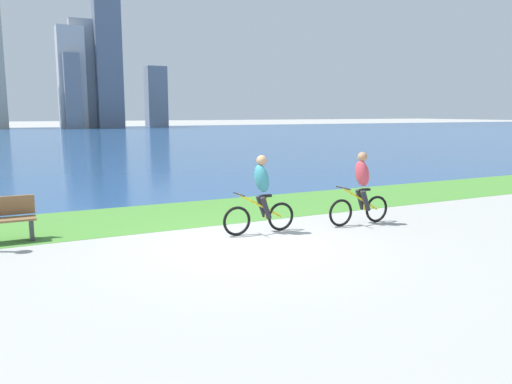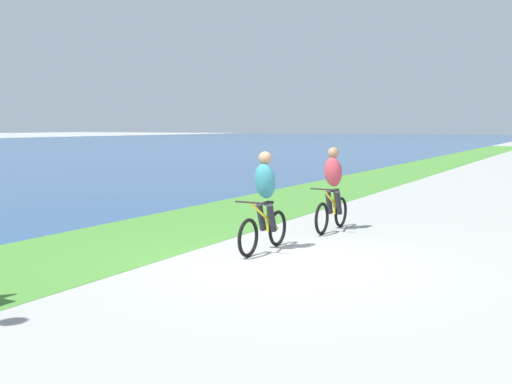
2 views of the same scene
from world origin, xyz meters
name	(u,v)px [view 2 (image 2 of 2)]	position (x,y,z in m)	size (l,w,h in m)	color
ground_plane	(288,264)	(0.00, 0.00, 0.00)	(300.00, 300.00, 0.00)	#9E9E99
grass_strip_bayside	(113,243)	(0.00, 3.46, 0.00)	(120.00, 3.24, 0.01)	#478433
cyclist_lead	(265,202)	(0.70, 0.78, 0.83)	(1.67, 0.52, 1.66)	black
cyclist_trailing	(333,189)	(3.14, 0.52, 0.83)	(1.65, 0.52, 1.67)	black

